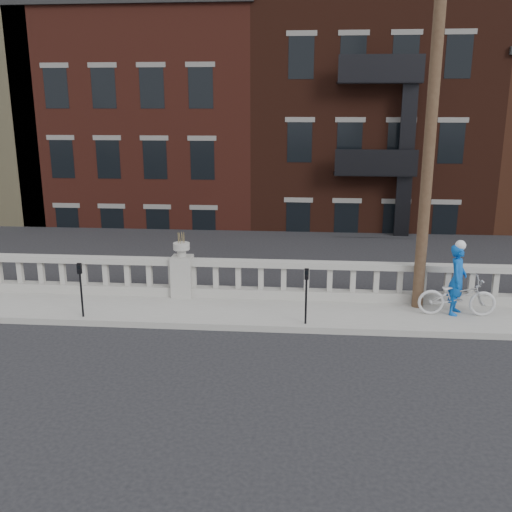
% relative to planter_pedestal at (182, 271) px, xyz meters
% --- Properties ---
extents(ground, '(120.00, 120.00, 0.00)m').
position_rel_planter_pedestal_xyz_m(ground, '(0.00, -3.95, -0.83)').
color(ground, black).
rests_on(ground, ground).
extents(sidewalk, '(32.00, 2.20, 0.15)m').
position_rel_planter_pedestal_xyz_m(sidewalk, '(0.00, -0.95, -0.76)').
color(sidewalk, gray).
rests_on(sidewalk, ground).
extents(balustrade, '(28.00, 0.34, 1.03)m').
position_rel_planter_pedestal_xyz_m(balustrade, '(0.00, 0.00, -0.19)').
color(balustrade, gray).
rests_on(balustrade, sidewalk).
extents(planter_pedestal, '(0.55, 0.55, 1.76)m').
position_rel_planter_pedestal_xyz_m(planter_pedestal, '(0.00, 0.00, 0.00)').
color(planter_pedestal, gray).
rests_on(planter_pedestal, sidewalk).
extents(lower_level, '(80.00, 44.00, 20.80)m').
position_rel_planter_pedestal_xyz_m(lower_level, '(0.56, 19.09, 1.80)').
color(lower_level, '#605E59').
rests_on(lower_level, ground).
extents(utility_pole, '(1.60, 0.28, 10.00)m').
position_rel_planter_pedestal_xyz_m(utility_pole, '(6.20, -0.35, 4.41)').
color(utility_pole, '#422D1E').
rests_on(utility_pole, sidewalk).
extents(parking_meter_d, '(0.10, 0.09, 1.36)m').
position_rel_planter_pedestal_xyz_m(parking_meter_d, '(-2.11, -1.80, 0.17)').
color(parking_meter_d, black).
rests_on(parking_meter_d, sidewalk).
extents(parking_meter_e, '(0.10, 0.09, 1.36)m').
position_rel_planter_pedestal_xyz_m(parking_meter_e, '(3.33, -1.80, 0.17)').
color(parking_meter_e, black).
rests_on(parking_meter_e, sidewalk).
extents(bicycle, '(1.87, 0.66, 0.98)m').
position_rel_planter_pedestal_xyz_m(bicycle, '(7.03, -0.90, -0.19)').
color(bicycle, beige).
rests_on(bicycle, sidewalk).
extents(cyclist, '(0.65, 0.76, 1.77)m').
position_rel_planter_pedestal_xyz_m(cyclist, '(7.03, -0.80, 0.20)').
color(cyclist, '#0B4DAE').
rests_on(cyclist, sidewalk).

